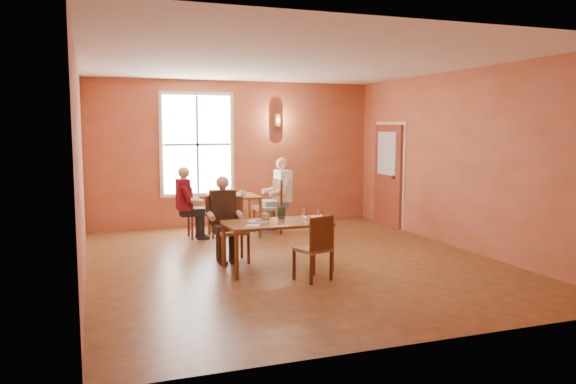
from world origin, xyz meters
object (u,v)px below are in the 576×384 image
object	(u,v)px
chair_empty	(313,248)
chair_diner_white	(267,207)
main_table	(277,245)
diner_main	(233,221)
diner_maroon	(199,203)
chair_diner_maroon	(200,212)
diner_white	(269,197)
chair_diner_main	(232,230)
second_table	(235,215)

from	to	relation	value
chair_empty	chair_diner_white	distance (m)	3.44
main_table	diner_main	size ratio (longest dim) A/B	1.18
diner_main	diner_maroon	bearing A→B (deg)	-86.49
chair_diner_maroon	diner_white	bearing A→B (deg)	90.00
chair_diner_main	chair_empty	bearing A→B (deg)	119.30
second_table	chair_diner_maroon	size ratio (longest dim) A/B	0.90
chair_empty	second_table	distance (m)	3.42
main_table	diner_main	xyz separation A→B (m)	(-0.50, 0.62, 0.28)
chair_diner_white	chair_diner_maroon	xyz separation A→B (m)	(-1.30, 0.00, -0.04)
chair_diner_main	diner_white	xyz separation A→B (m)	(1.23, 2.05, 0.21)
diner_main	diner_white	bearing A→B (deg)	-120.63
chair_diner_maroon	chair_empty	bearing A→B (deg)	14.18
chair_diner_main	diner_maroon	xyz separation A→B (m)	(-0.13, 2.05, 0.16)
diner_maroon	chair_diner_main	bearing A→B (deg)	3.56
diner_white	diner_maroon	world-z (taller)	diner_white
second_table	chair_diner_maroon	distance (m)	0.66
chair_empty	second_table	bearing A→B (deg)	74.51
chair_diner_maroon	diner_maroon	size ratio (longest dim) A/B	0.75
chair_diner_white	chair_diner_maroon	world-z (taller)	chair_diner_white
diner_main	chair_empty	bearing A→B (deg)	119.85
diner_main	chair_diner_white	size ratio (longest dim) A/B	1.20
second_table	diner_white	size ratio (longest dim) A/B	0.62
chair_empty	chair_diner_maroon	size ratio (longest dim) A/B	0.92
diner_main	chair_diner_white	world-z (taller)	diner_main
main_table	second_table	world-z (taller)	second_table
diner_white	diner_maroon	bearing A→B (deg)	90.00
main_table	chair_empty	size ratio (longest dim) A/B	1.67
diner_white	chair_diner_maroon	bearing A→B (deg)	90.00
chair_diner_main	chair_diner_maroon	bearing A→B (deg)	-87.28
chair_empty	diner_maroon	world-z (taller)	diner_maroon
diner_white	diner_maroon	distance (m)	1.36
chair_diner_maroon	main_table	bearing A→B (deg)	12.47
chair_diner_main	main_table	bearing A→B (deg)	127.57
diner_white	diner_main	bearing A→B (deg)	149.37
chair_diner_main	chair_diner_maroon	size ratio (longest dim) A/B	1.02
chair_diner_main	diner_maroon	bearing A→B (deg)	-86.44
diner_main	diner_maroon	xyz separation A→B (m)	(-0.13, 2.08, 0.02)
chair_diner_maroon	chair_diner_main	bearing A→B (deg)	2.72
chair_empty	chair_diner_main	bearing A→B (deg)	100.25
chair_diner_main	diner_main	xyz separation A→B (m)	(0.00, -0.03, 0.14)
second_table	diner_maroon	size ratio (longest dim) A/B	0.67
main_table	chair_diner_white	world-z (taller)	chair_diner_white
chair_empty	chair_diner_white	world-z (taller)	chair_diner_white
main_table	diner_maroon	size ratio (longest dim) A/B	1.14
diner_main	chair_diner_maroon	bearing A→B (deg)	-87.32
chair_diner_maroon	diner_maroon	distance (m)	0.17
main_table	diner_maroon	distance (m)	2.79
main_table	chair_diner_white	distance (m)	2.80
chair_diner_white	chair_diner_maroon	distance (m)	1.30
chair_diner_white	chair_diner_main	bearing A→B (deg)	149.63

